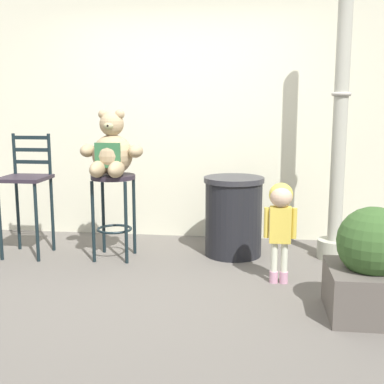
{
  "coord_description": "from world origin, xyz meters",
  "views": [
    {
      "loc": [
        0.8,
        -3.77,
        1.45
      ],
      "look_at": [
        0.25,
        0.59,
        0.69
      ],
      "focal_mm": 46.48,
      "sensor_mm": 36.0,
      "label": 1
    }
  ],
  "objects": [
    {
      "name": "trash_bin",
      "position": [
        0.6,
        0.99,
        0.39
      ],
      "size": [
        0.58,
        0.58,
        0.77
      ],
      "color": "black",
      "rests_on": "ground_plane"
    },
    {
      "name": "bar_chair_empty",
      "position": [
        -1.39,
        0.74,
        0.7
      ],
      "size": [
        0.43,
        0.43,
        1.18
      ],
      "color": "#2A222D",
      "rests_on": "ground_plane"
    },
    {
      "name": "ground_plane",
      "position": [
        0.0,
        0.0,
        0.0
      ],
      "size": [
        24.0,
        24.0,
        0.0
      ],
      "primitive_type": "plane",
      "color": "#5E5953"
    },
    {
      "name": "planter_with_shrub",
      "position": [
        1.62,
        -0.35,
        0.35
      ],
      "size": [
        0.58,
        0.58,
        0.77
      ],
      "color": "#554F48",
      "rests_on": "ground_plane"
    },
    {
      "name": "lamppost",
      "position": [
        1.57,
        0.99,
        1.05
      ],
      "size": [
        0.31,
        0.31,
        2.68
      ],
      "color": "#A6A895",
      "rests_on": "ground_plane"
    },
    {
      "name": "bar_stool_with_teddy",
      "position": [
        -0.53,
        0.74,
        0.58
      ],
      "size": [
        0.42,
        0.42,
        0.81
      ],
      "color": "#2A222D",
      "rests_on": "ground_plane"
    },
    {
      "name": "child_walking",
      "position": [
        1.02,
        0.24,
        0.61
      ],
      "size": [
        0.27,
        0.21,
        0.84
      ],
      "rotation": [
        0.0,
        0.0,
        -1.53
      ],
      "color": "#CC91AB",
      "rests_on": "ground_plane"
    },
    {
      "name": "teddy_bear",
      "position": [
        -0.53,
        0.71,
        1.03
      ],
      "size": [
        0.59,
        0.53,
        0.61
      ],
      "color": "tan",
      "rests_on": "bar_stool_with_teddy"
    },
    {
      "name": "building_wall",
      "position": [
        0.0,
        1.78,
        1.79
      ],
      "size": [
        7.55,
        0.3,
        3.59
      ],
      "primitive_type": "cube",
      "color": "beige",
      "rests_on": "ground_plane"
    }
  ]
}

